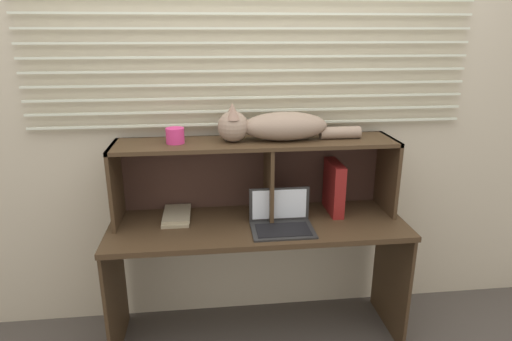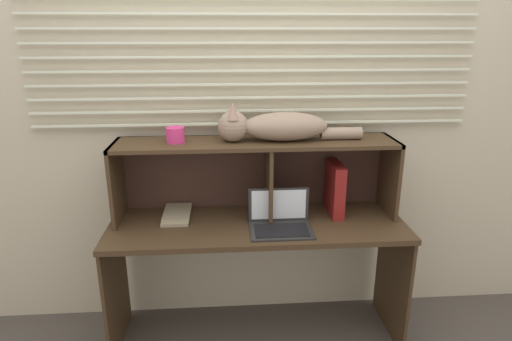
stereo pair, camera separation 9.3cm
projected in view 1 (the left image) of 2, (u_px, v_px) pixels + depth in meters
back_panel_with_blinds at (252, 121)px, 2.56m from camera, size 4.40×0.08×2.50m
desk at (258, 244)px, 2.46m from camera, size 1.64×0.55×0.74m
hutch_shelf_unit at (257, 162)px, 2.46m from camera, size 1.56×0.32×0.44m
cat at (274, 126)px, 2.37m from camera, size 0.79×0.19×0.20m
laptop at (281, 221)px, 2.34m from camera, size 0.33×0.24×0.20m
binder_upright at (334, 187)px, 2.52m from camera, size 0.06×0.25×0.30m
book_stack at (177, 216)px, 2.46m from camera, size 0.15×0.26×0.04m
small_basket at (175, 136)px, 2.32m from camera, size 0.10×0.10×0.08m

